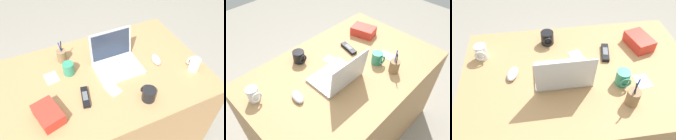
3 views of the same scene
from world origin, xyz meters
TOP-DOWN VIEW (x-y plane):
  - ground_plane at (0.00, 0.00)m, footprint 6.00×6.00m
  - desk at (0.00, 0.00)m, footprint 1.40×0.91m
  - laptop at (0.11, 0.05)m, footprint 0.32×0.26m
  - computer_mouse at (0.40, -0.02)m, footprint 0.09×0.13m
  - coffee_mug_white at (0.17, -0.29)m, footprint 0.09×0.10m
  - coffee_mug_tall at (-0.21, 0.13)m, footprint 0.08×0.09m
  - coffee_mug_spare at (0.58, -0.20)m, footprint 0.07×0.08m
  - cordless_phone at (-0.19, -0.13)m, footprint 0.07×0.16m
  - pen_holder at (-0.22, 0.26)m, footprint 0.07×0.07m
  - snack_bag at (-0.43, -0.18)m, footprint 0.17×0.21m
  - paper_note_near_laptop at (-0.00, -0.14)m, footprint 0.10×0.12m
  - paper_note_left at (-0.34, 0.13)m, footprint 0.09×0.11m

SIDE VIEW (x-z plane):
  - ground_plane at x=0.00m, z-range 0.00..0.00m
  - desk at x=0.00m, z-range 0.00..0.75m
  - paper_note_near_laptop at x=0.00m, z-range 0.75..0.75m
  - paper_note_left at x=-0.34m, z-range 0.75..0.75m
  - cordless_phone at x=-0.19m, z-range 0.75..0.78m
  - computer_mouse at x=0.40m, z-range 0.75..0.78m
  - snack_bag at x=-0.43m, z-range 0.75..0.83m
  - coffee_mug_white at x=0.17m, z-range 0.75..0.84m
  - coffee_mug_tall at x=-0.21m, z-range 0.75..0.84m
  - pen_holder at x=-0.22m, z-range 0.71..0.89m
  - coffee_mug_spare at x=0.58m, z-range 0.75..0.85m
  - laptop at x=0.11m, z-range 0.68..0.92m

